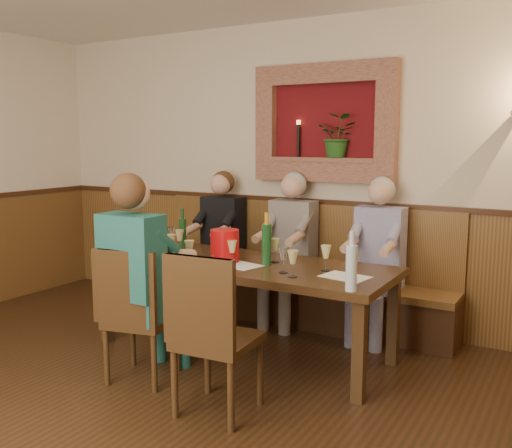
{
  "coord_description": "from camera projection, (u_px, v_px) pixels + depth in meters",
  "views": [
    {
      "loc": [
        2.32,
        -1.89,
        1.71
      ],
      "look_at": [
        0.1,
        1.9,
        1.05
      ],
      "focal_mm": 40.0,
      "sensor_mm": 36.0,
      "label": 1
    }
  ],
  "objects": [
    {
      "name": "chair_near_right",
      "position": [
        216.0,
        367.0,
        3.55
      ],
      "size": [
        0.49,
        0.49,
        1.04
      ],
      "rotation": [
        0.0,
        0.0,
        0.07
      ],
      "color": "#352010",
      "rests_on": "ground"
    },
    {
      "name": "wine_glass_11",
      "position": [
        180.0,
        241.0,
        4.86
      ],
      "size": [
        0.08,
        0.08,
        0.19
      ],
      "primitive_type": null,
      "color": "#DDD584",
      "rests_on": "dining_table"
    },
    {
      "name": "person_bench_left",
      "position": [
        218.0,
        254.0,
        5.64
      ],
      "size": [
        0.41,
        0.5,
        1.4
      ],
      "color": "black",
      "rests_on": "ground"
    },
    {
      "name": "chair_near_left",
      "position": [
        141.0,
        341.0,
        4.05
      ],
      "size": [
        0.52,
        0.52,
        0.97
      ],
      "rotation": [
        0.0,
        0.0,
        0.23
      ],
      "color": "#352010",
      "rests_on": "ground"
    },
    {
      "name": "water_bottle",
      "position": [
        351.0,
        267.0,
        3.6
      ],
      "size": [
        0.1,
        0.1,
        0.39
      ],
      "rotation": [
        0.0,
        0.0,
        -0.41
      ],
      "color": "silver",
      "rests_on": "dining_table"
    },
    {
      "name": "tasting_sheet_a",
      "position": [
        139.0,
        250.0,
        4.93
      ],
      "size": [
        0.32,
        0.24,
        0.0
      ],
      "primitive_type": "cube",
      "rotation": [
        0.0,
        0.0,
        -0.09
      ],
      "color": "white",
      "rests_on": "dining_table"
    },
    {
      "name": "wine_glass_0",
      "position": [
        145.0,
        242.0,
        4.81
      ],
      "size": [
        0.08,
        0.08,
        0.19
      ],
      "primitive_type": null,
      "color": "#DDD584",
      "rests_on": "dining_table"
    },
    {
      "name": "wine_glass_9",
      "position": [
        189.0,
        253.0,
        4.35
      ],
      "size": [
        0.08,
        0.08,
        0.19
      ],
      "primitive_type": null,
      "color": "#DDD584",
      "rests_on": "dining_table"
    },
    {
      "name": "wine_bottle_green_a",
      "position": [
        267.0,
        244.0,
        4.35
      ],
      "size": [
        0.08,
        0.08,
        0.41
      ],
      "rotation": [
        0.0,
        0.0,
        -0.08
      ],
      "color": "#19471E",
      "rests_on": "dining_table"
    },
    {
      "name": "spittoon_bucket",
      "position": [
        225.0,
        246.0,
        4.46
      ],
      "size": [
        0.29,
        0.29,
        0.26
      ],
      "primitive_type": "cylinder",
      "rotation": [
        0.0,
        0.0,
        0.38
      ],
      "color": "red",
      "rests_on": "dining_table"
    },
    {
      "name": "person_bench_right",
      "position": [
        376.0,
        274.0,
        4.83
      ],
      "size": [
        0.41,
        0.5,
        1.39
      ],
      "color": "navy",
      "rests_on": "ground"
    },
    {
      "name": "wine_glass_5",
      "position": [
        275.0,
        251.0,
        4.44
      ],
      "size": [
        0.08,
        0.08,
        0.19
      ],
      "primitive_type": null,
      "color": "#DDD584",
      "rests_on": "dining_table"
    },
    {
      "name": "wine_bottle_green_b",
      "position": [
        183.0,
        233.0,
        4.96
      ],
      "size": [
        0.07,
        0.07,
        0.36
      ],
      "rotation": [
        0.0,
        0.0,
        -0.1
      ],
      "color": "#19471E",
      "rests_on": "dining_table"
    },
    {
      "name": "person_bench_mid",
      "position": [
        288.0,
        262.0,
        5.24
      ],
      "size": [
        0.41,
        0.51,
        1.41
      ],
      "color": "#55504E",
      "rests_on": "ground"
    },
    {
      "name": "tasting_sheet_c",
      "position": [
        345.0,
        277.0,
        3.99
      ],
      "size": [
        0.36,
        0.28,
        0.0
      ],
      "primitive_type": "cube",
      "rotation": [
        0.0,
        0.0,
        -0.18
      ],
      "color": "white",
      "rests_on": "dining_table"
    },
    {
      "name": "wall_niche",
      "position": [
        328.0,
        128.0,
        5.15
      ],
      "size": [
        1.36,
        0.3,
        1.06
      ],
      "color": "#5B0D11",
      "rests_on": "ground"
    },
    {
      "name": "wine_glass_2",
      "position": [
        171.0,
        246.0,
        4.63
      ],
      "size": [
        0.08,
        0.08,
        0.19
      ],
      "primitive_type": null,
      "color": "#DDD584",
      "rests_on": "dining_table"
    },
    {
      "name": "wine_glass_6",
      "position": [
        284.0,
        260.0,
        4.1
      ],
      "size": [
        0.08,
        0.08,
        0.19
      ],
      "primitive_type": null,
      "color": "white",
      "rests_on": "dining_table"
    },
    {
      "name": "bench",
      "position": [
        295.0,
        287.0,
        5.36
      ],
      "size": [
        3.0,
        0.45,
        1.11
      ],
      "color": "#381E0F",
      "rests_on": "ground"
    },
    {
      "name": "wine_glass_1",
      "position": [
        171.0,
        238.0,
        5.01
      ],
      "size": [
        0.08,
        0.08,
        0.19
      ],
      "primitive_type": null,
      "color": "white",
      "rests_on": "dining_table"
    },
    {
      "name": "wine_glass_7",
      "position": [
        326.0,
        258.0,
        4.16
      ],
      "size": [
        0.08,
        0.08,
        0.19
      ],
      "primitive_type": null,
      "color": "#DDD584",
      "rests_on": "dining_table"
    },
    {
      "name": "wine_glass_10",
      "position": [
        293.0,
        264.0,
        3.97
      ],
      "size": [
        0.08,
        0.08,
        0.19
      ],
      "primitive_type": null,
      "color": "#DDD584",
      "rests_on": "dining_table"
    },
    {
      "name": "wine_glass_4",
      "position": [
        232.0,
        253.0,
        4.36
      ],
      "size": [
        0.08,
        0.08,
        0.19
      ],
      "primitive_type": null,
      "color": "#DDD584",
      "rests_on": "dining_table"
    },
    {
      "name": "room_shell",
      "position": [
        40.0,
        101.0,
        2.75
      ],
      "size": [
        6.04,
        6.04,
        2.82
      ],
      "color": "beige",
      "rests_on": "ground"
    },
    {
      "name": "wine_glass_8",
      "position": [
        354.0,
        267.0,
        3.86
      ],
      "size": [
        0.08,
        0.08,
        0.19
      ],
      "primitive_type": null,
      "color": "white",
      "rests_on": "dining_table"
    },
    {
      "name": "person_chair_front",
      "position": [
        142.0,
        295.0,
        4.03
      ],
      "size": [
        0.45,
        0.55,
        1.48
      ],
      "color": "navy",
      "rests_on": "ground"
    },
    {
      "name": "tasting_sheet_b",
      "position": [
        239.0,
        265.0,
        4.36
      ],
      "size": [
        0.36,
        0.29,
        0.0
      ],
      "primitive_type": "cube",
      "rotation": [
        0.0,
        0.0,
        -0.21
      ],
      "color": "white",
      "rests_on": "dining_table"
    },
    {
      "name": "wine_glass_3",
      "position": [
        218.0,
        245.0,
        4.67
      ],
      "size": [
        0.08,
        0.08,
        0.19
      ],
      "primitive_type": null,
      "color": "white",
      "rests_on": "dining_table"
    },
    {
      "name": "tasting_sheet_d",
      "position": [
        180.0,
        262.0,
        4.46
      ],
      "size": [
        0.33,
        0.29,
        0.0
      ],
      "primitive_type": "cube",
      "rotation": [
        0.0,
        0.0,
        -0.4
      ],
      "color": "white",
      "rests_on": "dining_table"
    },
    {
      "name": "wainscoting",
      "position": [
        54.0,
        358.0,
        2.94
      ],
      "size": [
        6.02,
        6.02,
        1.15
      ],
      "color": "#593719",
      "rests_on": "ground"
    },
    {
      "name": "dining_table",
      "position": [
        242.0,
        271.0,
        4.51
      ],
      "size": [
        2.4,
        0.9,
        0.75
      ],
      "color": "#352010",
      "rests_on": "ground"
    }
  ]
}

